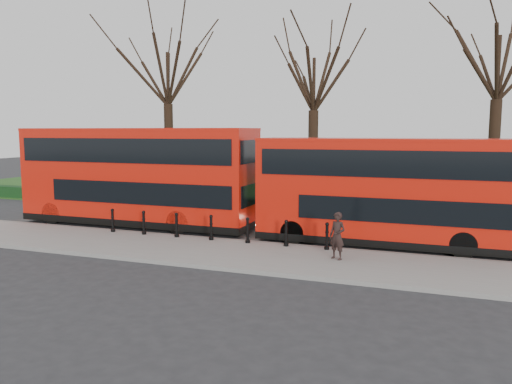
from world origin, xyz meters
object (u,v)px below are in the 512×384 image
at_px(bus_rear, 392,192).
at_px(bus_lead, 137,177).
at_px(bollard_row, 211,228).
at_px(pedestrian, 337,236).

bearing_deg(bus_rear, bus_lead, 178.76).
distance_m(bollard_row, bus_rear, 7.54).
bearing_deg(bus_lead, bus_rear, -1.24).
xyz_separation_m(bollard_row, bus_lead, (-5.15, 2.40, 1.75)).
height_order(bollard_row, pedestrian, pedestrian).
bearing_deg(bus_lead, bollard_row, -25.02).
bearing_deg(pedestrian, bus_rear, 90.10).
xyz_separation_m(bus_lead, bus_rear, (12.21, -0.27, -0.21)).
bearing_deg(bollard_row, bus_lead, 154.98).
distance_m(bus_rear, pedestrian, 3.96).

